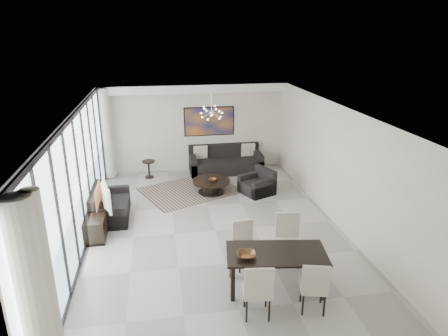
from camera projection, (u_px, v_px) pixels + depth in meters
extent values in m
cube|color=#A8A39B|center=(215.00, 230.00, 9.55)|extent=(6.00, 9.00, 0.02)
cube|color=white|center=(214.00, 111.00, 8.60)|extent=(6.00, 9.00, 0.02)
cube|color=beige|center=(194.00, 128.00, 13.25)|extent=(6.00, 0.02, 2.90)
cube|color=beige|center=(269.00, 298.00, 4.90)|extent=(6.00, 0.02, 2.90)
cube|color=beige|center=(338.00, 166.00, 9.56)|extent=(0.02, 9.00, 2.90)
cube|color=white|center=(78.00, 182.00, 8.59)|extent=(0.01, 8.95, 2.85)
cube|color=black|center=(71.00, 118.00, 8.14)|extent=(0.04, 8.95, 0.10)
cube|color=black|center=(87.00, 240.00, 9.07)|extent=(0.04, 8.95, 0.06)
cube|color=black|center=(26.00, 299.00, 4.88)|extent=(0.04, 0.05, 2.88)
cube|color=black|center=(46.00, 256.00, 5.81)|extent=(0.04, 0.05, 2.88)
cube|color=black|center=(60.00, 224.00, 6.74)|extent=(0.04, 0.05, 2.88)
cube|color=black|center=(71.00, 201.00, 7.67)|extent=(0.04, 0.05, 2.88)
cube|color=black|center=(80.00, 182.00, 8.60)|extent=(0.04, 0.05, 2.88)
cube|color=black|center=(87.00, 167.00, 9.53)|extent=(0.04, 0.05, 2.88)
cube|color=black|center=(92.00, 154.00, 10.46)|extent=(0.04, 0.05, 2.88)
cube|color=black|center=(97.00, 144.00, 11.39)|extent=(0.04, 0.05, 2.88)
cube|color=black|center=(101.00, 135.00, 12.32)|extent=(0.04, 0.05, 2.88)
cylinder|color=silver|center=(35.00, 306.00, 4.77)|extent=(0.36, 0.36, 2.85)
cylinder|color=silver|center=(106.00, 134.00, 12.48)|extent=(0.36, 0.36, 2.85)
cube|color=white|center=(194.00, 89.00, 12.63)|extent=(5.98, 0.40, 0.26)
cube|color=#B96519|center=(209.00, 121.00, 13.24)|extent=(1.68, 0.04, 0.98)
cylinder|color=silver|center=(211.00, 103.00, 11.06)|extent=(0.02, 0.02, 0.55)
sphere|color=silver|center=(211.00, 113.00, 11.15)|extent=(0.12, 0.12, 0.12)
cube|color=black|center=(190.00, 190.00, 11.91)|extent=(3.23, 2.91, 0.01)
cylinder|color=black|center=(211.00, 181.00, 11.64)|extent=(1.10, 1.10, 0.04)
cylinder|color=black|center=(211.00, 187.00, 11.70)|extent=(0.48, 0.48, 0.34)
cylinder|color=black|center=(211.00, 192.00, 11.75)|extent=(0.77, 0.77, 0.03)
imported|color=brown|center=(213.00, 180.00, 11.55)|extent=(0.27, 0.27, 0.08)
cube|color=black|center=(226.00, 166.00, 13.38)|extent=(2.40, 0.98, 0.44)
cube|color=black|center=(224.00, 150.00, 13.60)|extent=(2.40, 0.20, 0.44)
cube|color=black|center=(193.00, 165.00, 13.17)|extent=(0.20, 0.98, 0.63)
cube|color=black|center=(258.00, 161.00, 13.52)|extent=(0.20, 0.98, 0.63)
cube|color=black|center=(111.00, 210.00, 10.17)|extent=(0.88, 1.56, 0.39)
cube|color=black|center=(95.00, 197.00, 9.98)|extent=(0.18, 1.56, 0.39)
cube|color=black|center=(108.00, 219.00, 9.50)|extent=(0.88, 0.18, 0.56)
cube|color=black|center=(113.00, 196.00, 10.78)|extent=(0.88, 0.18, 0.56)
cube|color=black|center=(257.00, 187.00, 11.66)|extent=(1.08, 1.10, 0.36)
cube|color=black|center=(266.00, 174.00, 11.71)|extent=(0.49, 0.84, 0.36)
cube|color=black|center=(250.00, 181.00, 11.90)|extent=(0.80, 0.47, 0.52)
cube|color=black|center=(264.00, 189.00, 11.36)|extent=(0.80, 0.47, 0.52)
cylinder|color=black|center=(148.00, 161.00, 12.76)|extent=(0.41, 0.41, 0.04)
cylinder|color=black|center=(149.00, 170.00, 12.85)|extent=(0.06, 0.06, 0.52)
cylinder|color=black|center=(149.00, 177.00, 12.94)|extent=(0.29, 0.29, 0.03)
cube|color=black|center=(97.00, 219.00, 9.55)|extent=(0.48, 1.71, 0.53)
imported|color=gray|center=(102.00, 196.00, 9.42)|extent=(0.37, 1.05, 0.60)
cube|color=black|center=(276.00, 253.00, 7.22)|extent=(1.92, 1.17, 0.04)
cube|color=black|center=(233.00, 283.00, 7.00)|extent=(0.07, 0.07, 0.71)
cube|color=black|center=(231.00, 261.00, 7.66)|extent=(0.07, 0.07, 0.71)
cube|color=black|center=(324.00, 282.00, 7.03)|extent=(0.07, 0.07, 0.71)
cube|color=black|center=(314.00, 260.00, 7.69)|extent=(0.07, 0.07, 0.71)
cube|color=beige|center=(257.00, 290.00, 6.61)|extent=(0.53, 0.53, 0.06)
cube|color=beige|center=(259.00, 284.00, 6.33)|extent=(0.48, 0.11, 0.58)
cylinder|color=black|center=(245.00, 296.00, 6.87)|extent=(0.04, 0.04, 0.44)
cylinder|color=black|center=(269.00, 310.00, 6.53)|extent=(0.04, 0.04, 0.44)
cube|color=beige|center=(313.00, 287.00, 6.75)|extent=(0.55, 0.55, 0.06)
cube|color=beige|center=(316.00, 281.00, 6.48)|extent=(0.45, 0.16, 0.55)
cylinder|color=black|center=(301.00, 291.00, 7.01)|extent=(0.04, 0.04, 0.42)
cylinder|color=black|center=(324.00, 306.00, 6.65)|extent=(0.04, 0.04, 0.42)
cube|color=beige|center=(245.00, 248.00, 7.97)|extent=(0.48, 0.48, 0.06)
cube|color=beige|center=(243.00, 232.00, 8.06)|extent=(0.44, 0.09, 0.53)
cylinder|color=black|center=(256.00, 261.00, 7.93)|extent=(0.04, 0.04, 0.41)
cylinder|color=black|center=(235.00, 255.00, 8.16)|extent=(0.04, 0.04, 0.41)
cube|color=beige|center=(288.00, 243.00, 8.06)|extent=(0.56, 0.56, 0.06)
cube|color=beige|center=(288.00, 226.00, 8.17)|extent=(0.49, 0.14, 0.59)
cylinder|color=black|center=(299.00, 259.00, 7.97)|extent=(0.04, 0.04, 0.45)
cylinder|color=black|center=(277.00, 249.00, 8.33)|extent=(0.04, 0.04, 0.45)
imported|color=brown|center=(246.00, 255.00, 7.05)|extent=(0.39, 0.39, 0.08)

